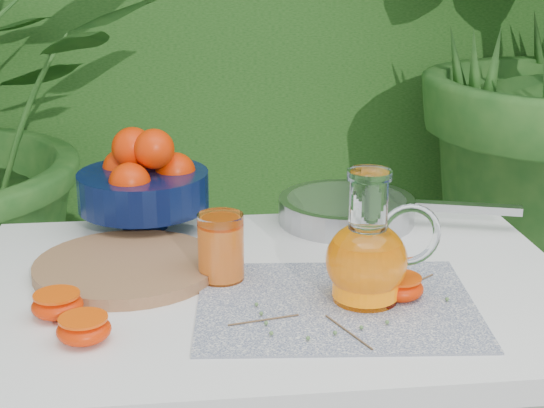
{
  "coord_description": "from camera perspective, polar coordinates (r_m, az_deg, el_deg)",
  "views": [
    {
      "loc": [
        -0.24,
        -1.26,
        1.3
      ],
      "look_at": [
        -0.09,
        0.01,
        0.88
      ],
      "focal_mm": 55.0,
      "sensor_mm": 36.0,
      "label": 1
    }
  ],
  "objects": [
    {
      "name": "potted_plant_right",
      "position": [
        2.73,
        17.61,
        11.27
      ],
      "size": [
        2.86,
        2.86,
        2.03
      ],
      "primitive_type": "imported",
      "rotation": [
        0.0,
        0.0,
        2.43
      ],
      "color": "#21531C",
      "rests_on": "ground"
    },
    {
      "name": "orange_halves",
      "position": [
        1.26,
        -5.93,
        -6.97
      ],
      "size": [
        0.62,
        0.19,
        0.04
      ],
      "color": "#F93802",
      "rests_on": "white_table"
    },
    {
      "name": "placemat",
      "position": [
        1.3,
        4.4,
        -6.85
      ],
      "size": [
        0.46,
        0.37,
        0.0
      ],
      "primitive_type": "cube",
      "rotation": [
        0.0,
        0.0,
        -0.09
      ],
      "color": "#0D1B49",
      "rests_on": "white_table"
    },
    {
      "name": "white_table",
      "position": [
        1.41,
        0.1,
        -8.45
      ],
      "size": [
        1.0,
        0.7,
        0.75
      ],
      "color": "white",
      "rests_on": "ground"
    },
    {
      "name": "saute_pan",
      "position": [
        1.66,
        5.26,
        -0.31
      ],
      "size": [
        0.49,
        0.34,
        0.05
      ],
      "color": "#ABABAF",
      "rests_on": "white_table"
    },
    {
      "name": "juice_tumbler",
      "position": [
        1.37,
        -3.52,
        -3.05
      ],
      "size": [
        0.1,
        0.1,
        0.11
      ],
      "color": "white",
      "rests_on": "white_table"
    },
    {
      "name": "juice_pitcher",
      "position": [
        1.29,
        6.6,
        -3.58
      ],
      "size": [
        0.18,
        0.13,
        0.21
      ],
      "color": "white",
      "rests_on": "white_table"
    },
    {
      "name": "fruit_bowl",
      "position": [
        1.63,
        -8.75,
        1.53
      ],
      "size": [
        0.33,
        0.33,
        0.2
      ],
      "color": "black",
      "rests_on": "white_table"
    },
    {
      "name": "thyme_sprigs",
      "position": [
        1.27,
        4.98,
        -7.23
      ],
      "size": [
        0.35,
        0.27,
        0.01
      ],
      "color": "brown",
      "rests_on": "white_table"
    },
    {
      "name": "cutting_board",
      "position": [
        1.43,
        -9.88,
        -4.25
      ],
      "size": [
        0.35,
        0.35,
        0.02
      ],
      "primitive_type": "cylinder",
      "rotation": [
        0.0,
        0.0,
        -0.13
      ],
      "color": "#936A42",
      "rests_on": "white_table"
    }
  ]
}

